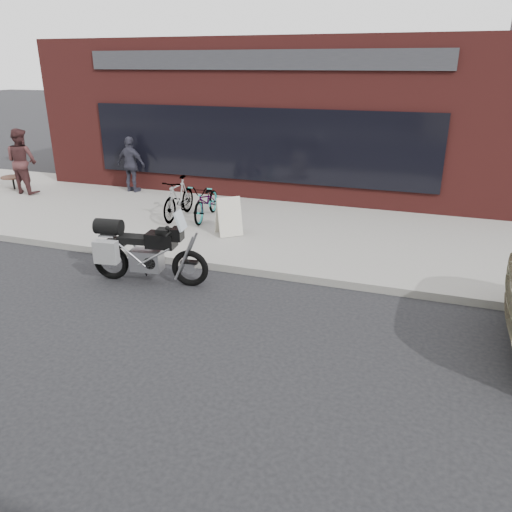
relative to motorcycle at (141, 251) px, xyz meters
The scene contains 10 objects.
ground 3.80m from the motorcycle, 55.09° to the right, with size 120.00×120.00×0.00m, color black.
near_sidewalk 4.51m from the motorcycle, 61.36° to the left, with size 44.00×6.00×0.15m, color gray.
storefront 11.03m from the motorcycle, 89.24° to the left, with size 14.00×10.07×4.50m.
motorcycle is the anchor object (origin of this frame).
bicycle_front 3.69m from the motorcycle, 95.52° to the left, with size 0.60×1.72×0.90m, color gray.
bicycle_rear 3.66m from the motorcycle, 106.54° to the left, with size 0.48×1.70×1.02m, color gray.
sandwich_sign 2.79m from the motorcycle, 76.94° to the left, with size 0.73×0.73×0.87m.
cafe_table 8.67m from the motorcycle, 148.05° to the left, with size 0.69×0.69×0.39m.
cafe_patron_left 7.92m from the motorcycle, 146.87° to the left, with size 0.93×0.72×1.91m, color #442425.
cafe_patron_right 6.64m from the motorcycle, 123.53° to the left, with size 0.97×0.40×1.65m, color #32323F.
Camera 1 is at (2.65, -4.29, 3.82)m, focal length 35.00 mm.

